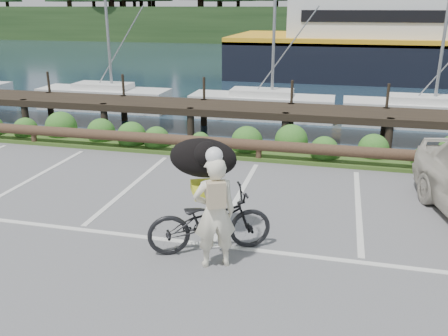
{
  "coord_description": "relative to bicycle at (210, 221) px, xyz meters",
  "views": [
    {
      "loc": [
        2.02,
        -7.68,
        4.04
      ],
      "look_at": [
        -0.02,
        0.67,
        1.1
      ],
      "focal_mm": 38.0,
      "sensor_mm": 36.0,
      "label": 1
    }
  ],
  "objects": [
    {
      "name": "vegetation_strip",
      "position": [
        -0.04,
        5.88,
        -0.51
      ],
      "size": [
        34.0,
        1.6,
        0.1
      ],
      "primitive_type": "cube",
      "color": "#3D5B21",
      "rests_on": "ground"
    },
    {
      "name": "cyclist",
      "position": [
        0.21,
        -0.45,
        0.37
      ],
      "size": [
        0.8,
        0.69,
        1.87
      ],
      "primitive_type": "imported",
      "rotation": [
        0.0,
        0.0,
        3.57
      ],
      "color": "#EDE6C9",
      "rests_on": "ground"
    },
    {
      "name": "log_rail",
      "position": [
        -0.04,
        5.18,
        -0.56
      ],
      "size": [
        32.0,
        0.3,
        0.6
      ],
      "primitive_type": null,
      "color": "#443021",
      "rests_on": "ground"
    },
    {
      "name": "bicycle",
      "position": [
        0.0,
        0.0,
        0.0
      ],
      "size": [
        2.25,
        1.57,
        1.12
      ],
      "primitive_type": "imported",
      "rotation": [
        0.0,
        0.0,
        2.0
      ],
      "color": "black",
      "rests_on": "ground"
    },
    {
      "name": "ground",
      "position": [
        -0.04,
        0.58,
        -0.56
      ],
      "size": [
        72.0,
        72.0,
        0.0
      ],
      "primitive_type": "plane",
      "color": "#5B5B5E"
    },
    {
      "name": "dog",
      "position": [
        -0.29,
        0.62,
        0.92
      ],
      "size": [
        1.07,
        1.37,
        0.71
      ],
      "primitive_type": "ellipsoid",
      "rotation": [
        0.0,
        0.0,
        2.0
      ],
      "color": "black",
      "rests_on": "bicycle"
    },
    {
      "name": "harbor_backdrop",
      "position": [
        0.36,
        79.05,
        -0.56
      ],
      "size": [
        170.0,
        160.0,
        30.0
      ],
      "color": "#172837",
      "rests_on": "ground"
    }
  ]
}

